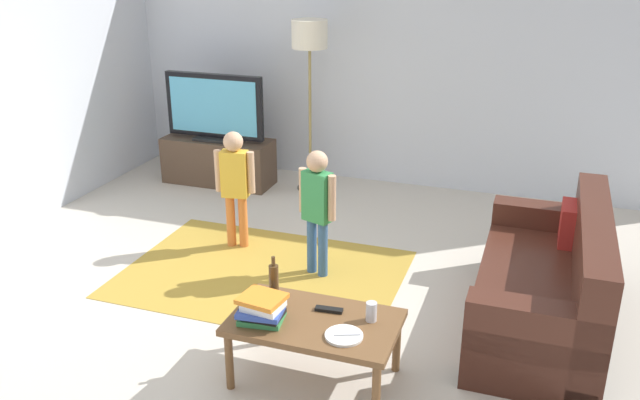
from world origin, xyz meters
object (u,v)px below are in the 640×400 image
Objects in this scene: plate at (344,336)px; tv_stand at (219,162)px; coffee_table at (315,327)px; floor_lamp at (310,44)px; tv at (214,108)px; child_center at (317,202)px; tv_remote at (329,310)px; bottle at (274,284)px; book_stack at (262,309)px; soda_can at (371,312)px; couch at (551,290)px; child_near_tv at (235,179)px.

tv_stand is at bearing 127.72° from plate.
floor_lamp is at bearing 110.41° from coffee_table.
tv is 2.41m from child_center.
plate is (2.40, -3.09, -0.42)m from tv.
child_center reaches higher than plate.
tv reaches higher than child_center.
floor_lamp is 3.44m from tv_remote.
bottle is (1.88, -2.87, -0.29)m from tv.
tv is at bearing 127.91° from plate.
coffee_table is 0.33m from book_stack.
tv is at bearing 123.31° from bottle.
tv is 5.00× the size of plate.
book_stack is 0.89× the size of bottle.
plate is at bearing -52.09° from tv.
plate reaches higher than tv_remote.
bottle is at bearing 161.57° from coffee_table.
child_center reaches higher than tv_stand.
soda_can is (2.50, -2.89, 0.24)m from tv_stand.
tv_remote is at bearing -68.03° from floor_lamp.
floor_lamp is at bearing 111.58° from child_center.
couch is at bearing -39.35° from floor_lamp.
child_center reaches higher than tv_remote.
child_near_tv is at bearing 162.34° from child_center.
soda_can reaches higher than tv_remote.
bottle is 0.62m from soda_can.
coffee_table is 4.55× the size of plate.
plate is (-0.10, -0.22, -0.05)m from soda_can.
child_near_tv is at bearing 127.25° from tv_remote.
child_near_tv is 3.26× the size of bottle.
tv_remote is 1.42× the size of soda_can.
floor_lamp reaches higher than coffee_table.
tv is 0.62× the size of floor_lamp.
book_stack is at bearing -143.17° from couch.
floor_lamp is 2.17m from child_center.
couch reaches higher than tv_remote.
bottle is at bearing 178.14° from tv_remote.
child_near_tv reaches higher than coffee_table.
coffee_table is (1.28, -1.58, -0.25)m from child_near_tv.
child_center is (0.83, -0.27, -0.00)m from child_near_tv.
tv is 3.83m from soda_can.
tv_remote is (2.23, -2.87, 0.19)m from tv_stand.
child_center is 1.59m from plate.
coffee_table is at bearing -71.26° from child_center.
coffee_table is at bearing -162.65° from soda_can.
coffee_table is (2.18, -2.97, -0.48)m from tv.
soda_can is at bearing -49.08° from tv_stand.
floor_lamp is at bearing 116.08° from soda_can.
bottle is at bearing -148.67° from couch.
book_stack is 1.66× the size of tv_remote.
couch is 2.03m from book_stack.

